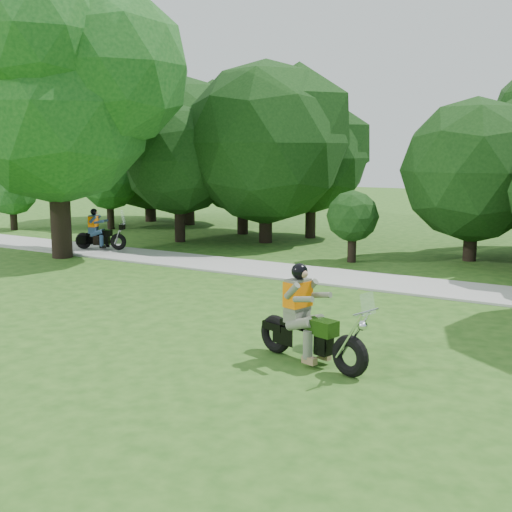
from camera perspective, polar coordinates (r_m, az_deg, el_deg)
The scene contains 6 objects.
ground at distance 11.16m, azimuth -4.59°, elevation -9.57°, with size 100.00×100.00×0.00m, color #244F16.
walkway at distance 18.05m, azimuth 10.25°, elevation -2.19°, with size 60.00×2.20×0.06m, color #A6A6A1.
tree_line at distance 24.04m, azimuth 17.72°, elevation 9.06°, with size 39.67×11.81×7.63m.
big_tree_west at distance 22.82m, azimuth -16.92°, elevation 14.42°, with size 8.64×6.56×9.96m.
chopper_motorcycle at distance 11.07m, azimuth 4.48°, elevation -6.30°, with size 2.37×1.06×1.72m.
touring_motorcycle at distance 23.74m, azimuth -13.92°, elevation 1.86°, with size 1.87×1.07×1.48m.
Camera 1 is at (6.14, -8.59, 3.64)m, focal length 45.00 mm.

